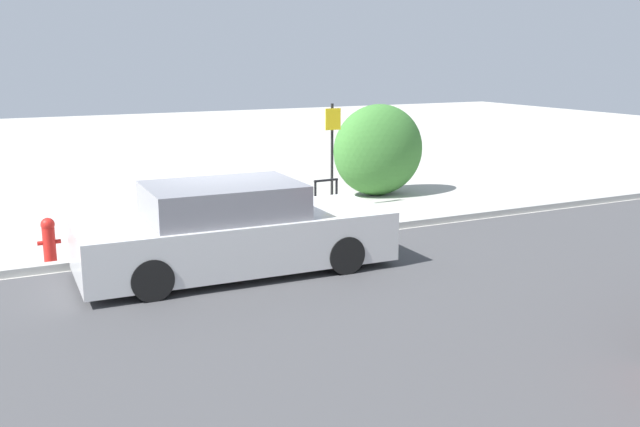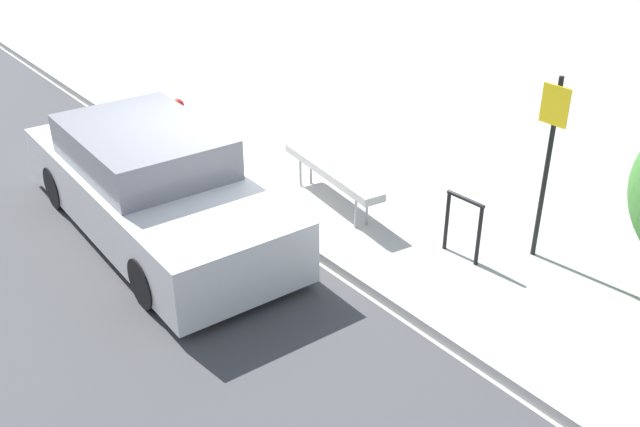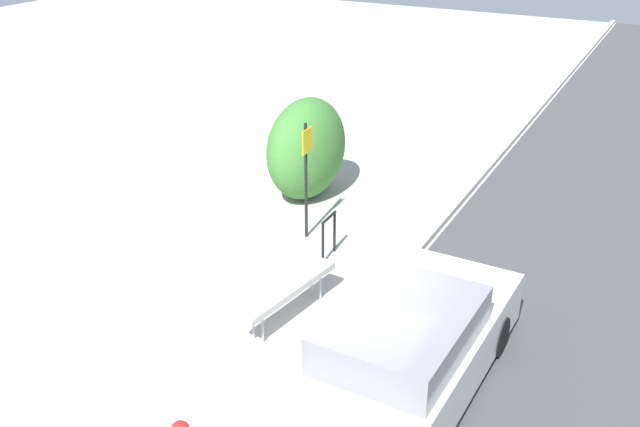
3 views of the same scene
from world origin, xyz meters
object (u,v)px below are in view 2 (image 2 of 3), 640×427
bench (332,171)px  sign_post (549,153)px  fire_hydrant (179,119)px  parked_car_near (152,186)px  bike_rack (463,221)px

bench → sign_post: sign_post is taller
fire_hydrant → parked_car_near: bearing=-34.3°
bike_rack → fire_hydrant: bike_rack is taller
fire_hydrant → sign_post: bearing=15.6°
bike_rack → parked_car_near: bearing=-138.1°
bike_rack → fire_hydrant: bearing=-170.4°
fire_hydrant → parked_car_near: 3.06m
bench → parked_car_near: bearing=-103.5°
bike_rack → parked_car_near: 3.98m
bike_rack → bench: bearing=-170.1°
bench → parked_car_near: parked_car_near is taller
bike_rack → fire_hydrant: (-5.48, -0.93, -0.09)m
bike_rack → sign_post: (0.53, 0.75, 0.88)m
bench → sign_post: 2.98m
bench → fire_hydrant: bearing=-163.1°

